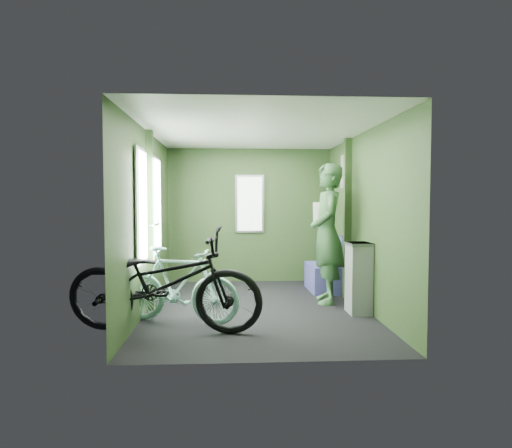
{
  "coord_description": "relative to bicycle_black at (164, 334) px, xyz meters",
  "views": [
    {
      "loc": [
        -0.35,
        -5.89,
        1.41
      ],
      "look_at": [
        0.0,
        0.1,
        1.1
      ],
      "focal_mm": 32.0,
      "sensor_mm": 36.0,
      "label": 1
    }
  ],
  "objects": [
    {
      "name": "room",
      "position": [
        1.01,
        1.12,
        1.44
      ],
      "size": [
        4.0,
        4.02,
        2.31
      ],
      "color": "black",
      "rests_on": "ground"
    },
    {
      "name": "bicycle_black",
      "position": [
        0.0,
        0.0,
        0.0
      ],
      "size": [
        2.21,
        1.2,
        1.2
      ],
      "primitive_type": "imported",
      "rotation": [
        0.0,
        -0.15,
        1.42
      ],
      "color": "black",
      "rests_on": "ground"
    },
    {
      "name": "bicycle_mint",
      "position": [
        0.1,
        0.41,
        0.0
      ],
      "size": [
        1.54,
        0.88,
        0.9
      ],
      "primitive_type": "imported",
      "rotation": [
        0.0,
        -0.05,
        1.27
      ],
      "color": "#8FD6C7",
      "rests_on": "ground"
    },
    {
      "name": "passenger",
      "position": [
        2.04,
        1.36,
        0.96
      ],
      "size": [
        0.5,
        0.73,
        1.92
      ],
      "rotation": [
        0.0,
        0.0,
        -1.64
      ],
      "color": "#325A31",
      "rests_on": "ground"
    },
    {
      "name": "waste_box",
      "position": [
        2.31,
        0.75,
        0.44
      ],
      "size": [
        0.26,
        0.37,
        0.89
      ],
      "primitive_type": "cube",
      "color": "gray",
      "rests_on": "ground"
    },
    {
      "name": "bench_seat",
      "position": [
        2.19,
        2.18,
        0.26
      ],
      "size": [
        0.48,
        0.84,
        0.87
      ],
      "rotation": [
        0.0,
        0.0,
        0.02
      ],
      "color": "navy",
      "rests_on": "ground"
    }
  ]
}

